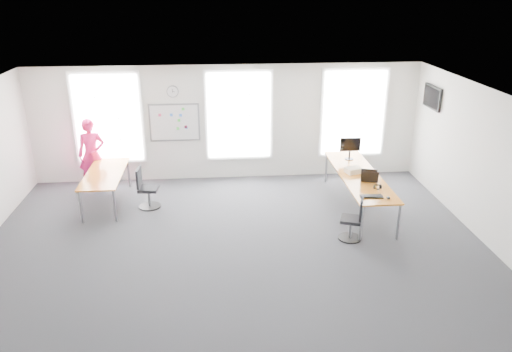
{
  "coord_description": "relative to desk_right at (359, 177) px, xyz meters",
  "views": [
    {
      "loc": [
        -0.33,
        -8.52,
        4.91
      ],
      "look_at": [
        0.5,
        1.2,
        1.1
      ],
      "focal_mm": 35.0,
      "sensor_mm": 36.0,
      "label": 1
    }
  ],
  "objects": [
    {
      "name": "person",
      "position": [
        -6.32,
        1.69,
        0.14
      ],
      "size": [
        0.72,
        0.53,
        1.8
      ],
      "primitive_type": "imported",
      "rotation": [
        0.0,
        0.0,
        0.16
      ],
      "color": "#F21E6B",
      "rests_on": "ground"
    },
    {
      "name": "headphones",
      "position": [
        0.15,
        -0.86,
        0.1
      ],
      "size": [
        0.16,
        0.09,
        0.1
      ],
      "rotation": [
        0.0,
        0.0,
        0.23
      ],
      "color": "black",
      "rests_on": "desk_right"
    },
    {
      "name": "window_right",
      "position": [
        0.38,
        2.14,
        0.94
      ],
      "size": [
        1.6,
        0.06,
        2.2
      ],
      "primitive_type": "cube",
      "color": "white",
      "rests_on": "wall_back"
    },
    {
      "name": "wall_clock",
      "position": [
        -4.27,
        2.14,
        1.59
      ],
      "size": [
        0.3,
        0.04,
        0.3
      ],
      "primitive_type": "cylinder",
      "rotation": [
        1.57,
        0.0,
        0.0
      ],
      "color": "gray",
      "rests_on": "wall_back"
    },
    {
      "name": "ceiling",
      "position": [
        -2.92,
        -1.83,
        2.24
      ],
      "size": [
        10.0,
        10.0,
        0.0
      ],
      "primitive_type": "plane",
      "rotation": [
        3.14,
        0.0,
        0.0
      ],
      "color": "silver",
      "rests_on": "ground"
    },
    {
      "name": "mouse",
      "position": [
        0.21,
        -1.39,
        0.07
      ],
      "size": [
        0.1,
        0.13,
        0.04
      ],
      "primitive_type": "ellipsoid",
      "rotation": [
        0.0,
        0.0,
        0.2
      ],
      "color": "black",
      "rests_on": "desk_right"
    },
    {
      "name": "wall_back",
      "position": [
        -2.92,
        2.17,
        0.74
      ],
      "size": [
        10.0,
        0.0,
        10.0
      ],
      "primitive_type": "plane",
      "rotation": [
        1.57,
        0.0,
        0.0
      ],
      "color": "white",
      "rests_on": "ground"
    },
    {
      "name": "monitor",
      "position": [
        0.04,
        1.02,
        0.39
      ],
      "size": [
        0.5,
        0.2,
        0.56
      ],
      "rotation": [
        0.0,
        0.0,
        -0.02
      ],
      "color": "black",
      "rests_on": "desk_right"
    },
    {
      "name": "wall_front",
      "position": [
        -2.92,
        -5.83,
        0.74
      ],
      "size": [
        10.0,
        0.0,
        10.0
      ],
      "primitive_type": "plane",
      "rotation": [
        -1.57,
        0.0,
        0.0
      ],
      "color": "white",
      "rests_on": "ground"
    },
    {
      "name": "floor",
      "position": [
        -2.92,
        -1.83,
        -0.76
      ],
      "size": [
        10.0,
        10.0,
        0.0
      ],
      "primitive_type": "plane",
      "color": "#29292E",
      "rests_on": "ground"
    },
    {
      "name": "laptop_sleeve",
      "position": [
        0.08,
        -0.49,
        0.19
      ],
      "size": [
        0.36,
        0.28,
        0.29
      ],
      "rotation": [
        0.0,
        0.0,
        -0.28
      ],
      "color": "black",
      "rests_on": "desk_right"
    },
    {
      "name": "wall_right",
      "position": [
        2.08,
        -1.83,
        0.74
      ],
      "size": [
        0.0,
        10.0,
        10.0
      ],
      "primitive_type": "plane",
      "rotation": [
        1.57,
        0.0,
        -1.57
      ],
      "color": "white",
      "rests_on": "ground"
    },
    {
      "name": "paper_stack",
      "position": [
        -0.1,
        0.11,
        0.11
      ],
      "size": [
        0.41,
        0.36,
        0.12
      ],
      "primitive_type": "cube",
      "rotation": [
        0.0,
        0.0,
        0.31
      ],
      "color": "beige",
      "rests_on": "desk_right"
    },
    {
      "name": "window_mid",
      "position": [
        -2.62,
        2.14,
        0.94
      ],
      "size": [
        1.6,
        0.06,
        2.2
      ],
      "primitive_type": "cube",
      "color": "white",
      "rests_on": "wall_back"
    },
    {
      "name": "desk_left",
      "position": [
        -5.83,
        0.71,
        -0.05
      ],
      "size": [
        0.84,
        2.11,
        0.77
      ],
      "color": "orange",
      "rests_on": "ground"
    },
    {
      "name": "window_left",
      "position": [
        -5.92,
        2.14,
        0.94
      ],
      "size": [
        1.6,
        0.06,
        2.2
      ],
      "primitive_type": "cube",
      "color": "white",
      "rests_on": "wall_back"
    },
    {
      "name": "chair_right",
      "position": [
        -0.51,
        -1.52,
        -0.37
      ],
      "size": [
        0.52,
        0.52,
        0.9
      ],
      "rotation": [
        0.0,
        0.0,
        -1.92
      ],
      "color": "black",
      "rests_on": "ground"
    },
    {
      "name": "desk_right",
      "position": [
        0.0,
        0.0,
        0.0
      ],
      "size": [
        0.89,
        3.34,
        0.81
      ],
      "color": "orange",
      "rests_on": "ground"
    },
    {
      "name": "tv",
      "position": [
        2.03,
        1.17,
        1.54
      ],
      "size": [
        0.06,
        0.9,
        0.55
      ],
      "primitive_type": "cube",
      "color": "black",
      "rests_on": "wall_right"
    },
    {
      "name": "chair_left",
      "position": [
        -4.87,
        0.42,
        -0.34
      ],
      "size": [
        0.51,
        0.51,
        0.96
      ],
      "rotation": [
        0.0,
        0.0,
        1.49
      ],
      "color": "black",
      "rests_on": "ground"
    },
    {
      "name": "lens_cap",
      "position": [
        0.15,
        -0.9,
        0.06
      ],
      "size": [
        0.06,
        0.06,
        0.01
      ],
      "primitive_type": "cylinder",
      "rotation": [
        0.0,
        0.0,
        0.02
      ],
      "color": "black",
      "rests_on": "desk_right"
    },
    {
      "name": "whiteboard",
      "position": [
        -4.27,
        2.14,
        0.79
      ],
      "size": [
        1.2,
        0.03,
        0.9
      ],
      "primitive_type": "cube",
      "color": "white",
      "rests_on": "wall_back"
    },
    {
      "name": "keyboard",
      "position": [
        -0.1,
        -1.28,
        0.06
      ],
      "size": [
        0.48,
        0.21,
        0.02
      ],
      "primitive_type": "cube",
      "rotation": [
        0.0,
        0.0,
        -0.11
      ],
      "color": "black",
      "rests_on": "desk_right"
    }
  ]
}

